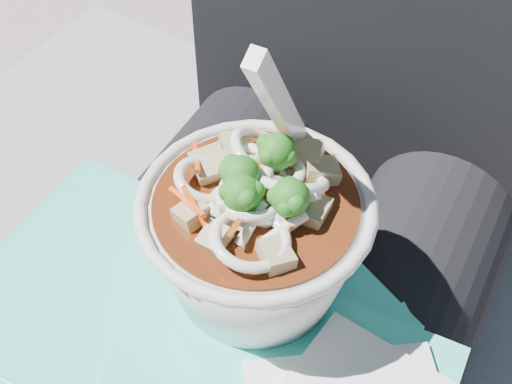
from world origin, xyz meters
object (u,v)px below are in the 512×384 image
at_px(lap, 236,358).
at_px(plastic_bag, 204,314).
at_px(udon_bowl, 257,231).
at_px(person_body, 287,257).
at_px(stone_ledge, 299,379).

bearing_deg(lap, plastic_bag, -128.58).
xyz_separation_m(lap, udon_bowl, (0.01, 0.02, 0.15)).
distance_m(lap, udon_bowl, 0.15).
height_order(lap, udon_bowl, udon_bowl).
xyz_separation_m(person_body, plastic_bag, (-0.01, -0.11, 0.05)).
bearing_deg(lap, udon_bowl, 70.04).
distance_m(plastic_bag, udon_bowl, 0.08).
bearing_deg(udon_bowl, person_body, 96.00).
relative_size(stone_ledge, plastic_bag, 2.61).
xyz_separation_m(lap, plastic_bag, (-0.01, -0.02, 0.08)).
distance_m(person_body, plastic_bag, 0.12).
distance_m(person_body, udon_bowl, 0.14).
height_order(person_body, plastic_bag, person_body).
height_order(plastic_bag, udon_bowl, udon_bowl).
bearing_deg(plastic_bag, udon_bowl, 60.42).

